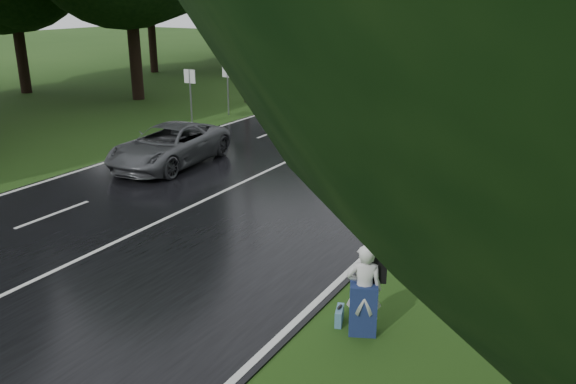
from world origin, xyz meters
name	(u,v)px	position (x,y,z in m)	size (l,w,h in m)	color
ground	(70,265)	(0.00, 0.00, 0.00)	(160.00, 160.00, 0.00)	#234514
road	(383,117)	(0.00, 20.00, 0.02)	(12.00, 140.00, 0.04)	black
lane_center	(383,116)	(0.00, 20.00, 0.04)	(0.12, 140.00, 0.01)	silver
grey_car	(169,145)	(-3.52, 7.64, 0.77)	(2.42, 5.26, 1.46)	#4E5054
far_car	(530,54)	(2.42, 50.90, 0.75)	(1.50, 4.30, 1.42)	black
hitchhiker	(365,293)	(7.04, 0.77, 0.83)	(0.77, 0.75, 1.79)	silver
suitcase	(339,316)	(6.51, 0.86, 0.16)	(0.13, 0.45, 0.32)	teal
utility_pole_mid	(247,102)	(-8.50, 20.11, 0.00)	(1.80, 0.28, 9.96)	black
utility_pole_far	(392,63)	(-8.50, 44.10, 0.00)	(1.80, 0.28, 9.83)	black
road_sign_a	(192,126)	(-7.20, 13.48, 0.00)	(0.64, 0.10, 2.66)	white
road_sign_b	(229,115)	(-7.20, 16.49, 0.00)	(0.62, 0.10, 2.56)	white
tree_left_d	(139,99)	(-14.73, 17.77, 0.00)	(10.43, 10.43, 16.29)	black
tree_left_e	(275,69)	(-15.31, 34.53, 0.00)	(7.41, 7.41, 11.58)	black
tree_left_f	(349,56)	(-14.66, 48.18, 0.00)	(8.89, 8.89, 13.89)	black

